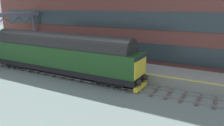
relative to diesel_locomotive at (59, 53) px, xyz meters
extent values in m
plane|color=slate|center=(0.00, -4.83, -2.49)|extent=(140.00, 140.00, 0.00)
cube|color=gray|center=(-0.72, -4.83, -2.41)|extent=(0.07, 60.00, 0.15)
cube|color=gray|center=(0.72, -4.83, -2.41)|extent=(0.07, 60.00, 0.15)
cube|color=#4D453C|center=(0.00, -15.85, -2.44)|extent=(2.50, 0.26, 0.09)
cube|color=#4D453C|center=(0.00, -14.62, -2.44)|extent=(2.50, 0.26, 0.09)
cube|color=#4D453C|center=(0.00, -13.40, -2.44)|extent=(2.50, 0.26, 0.09)
cube|color=#4D453C|center=(0.00, -12.18, -2.44)|extent=(2.50, 0.26, 0.09)
cube|color=#4D453C|center=(0.00, -10.95, -2.44)|extent=(2.50, 0.26, 0.09)
cube|color=#4D453C|center=(0.00, -9.73, -2.44)|extent=(2.50, 0.26, 0.09)
cube|color=#4D453C|center=(0.00, -8.50, -2.44)|extent=(2.50, 0.26, 0.09)
cube|color=#4D453C|center=(0.00, -7.28, -2.44)|extent=(2.50, 0.26, 0.09)
cube|color=#4D453C|center=(0.00, -6.05, -2.44)|extent=(2.50, 0.26, 0.09)
cube|color=#4D453C|center=(0.00, -4.83, -2.44)|extent=(2.50, 0.26, 0.09)
cube|color=#4D453C|center=(0.00, -3.60, -2.44)|extent=(2.50, 0.26, 0.09)
cube|color=#4D453C|center=(0.00, -2.38, -2.44)|extent=(2.50, 0.26, 0.09)
cube|color=#4D453C|center=(0.00, -1.15, -2.44)|extent=(2.50, 0.26, 0.09)
cube|color=#4D453C|center=(0.00, 0.07, -2.44)|extent=(2.50, 0.26, 0.09)
cube|color=#4D453C|center=(0.00, 1.29, -2.44)|extent=(2.50, 0.26, 0.09)
cube|color=#4D453C|center=(0.00, 2.52, -2.44)|extent=(2.50, 0.26, 0.09)
cube|color=#4D453C|center=(0.00, 3.74, -2.44)|extent=(2.50, 0.26, 0.09)
cube|color=#4D453C|center=(0.00, 4.97, -2.44)|extent=(2.50, 0.26, 0.09)
cube|color=#4D453C|center=(0.00, 6.19, -2.44)|extent=(2.50, 0.26, 0.09)
cube|color=#4D453C|center=(0.00, 7.42, -2.44)|extent=(2.50, 0.26, 0.09)
cube|color=#4D453C|center=(0.00, 8.64, -2.44)|extent=(2.50, 0.26, 0.09)
cube|color=#4D453C|center=(0.00, 9.87, -2.44)|extent=(2.50, 0.26, 0.09)
cube|color=gray|center=(3.60, -4.83, -1.99)|extent=(4.00, 44.00, 1.00)
cube|color=yellow|center=(1.75, -4.83, -1.48)|extent=(0.30, 44.00, 0.01)
cube|color=brown|center=(10.03, -2.63, 4.93)|extent=(5.61, 43.52, 14.84)
cube|color=#2B393C|center=(7.20, -2.63, -0.45)|extent=(0.06, 40.04, 2.08)
cube|color=#2B393C|center=(7.20, -2.63, 3.26)|extent=(0.06, 40.04, 2.08)
cube|color=black|center=(0.00, 0.04, -1.67)|extent=(2.56, 19.00, 0.60)
cube|color=#1D451C|center=(0.00, 0.04, -0.32)|extent=(2.70, 19.00, 2.10)
cylinder|color=black|center=(0.00, 0.04, 0.91)|extent=(2.56, 17.48, 2.57)
cube|color=yellow|center=(0.00, -9.51, -0.47)|extent=(2.65, 0.08, 1.58)
cube|color=#232D3D|center=(0.00, -9.49, 0.26)|extent=(2.38, 0.04, 0.64)
cube|color=#232D3D|center=(1.37, 0.04, -0.02)|extent=(0.04, 13.30, 0.44)
cylinder|color=black|center=(-0.75, -9.72, -1.57)|extent=(0.48, 0.35, 0.48)
cylinder|color=black|center=(0.75, -9.72, -1.57)|extent=(0.48, 0.35, 0.48)
cube|color=yellow|center=(0.00, -9.57, -2.20)|extent=(2.43, 0.36, 0.47)
cylinder|color=black|center=(0.00, -7.72, -1.97)|extent=(1.64, 1.04, 1.04)
cylinder|color=black|center=(0.00, -6.62, -1.97)|extent=(1.64, 1.04, 1.04)
cylinder|color=black|center=(0.00, -5.52, -1.97)|extent=(1.64, 1.04, 1.04)
cylinder|color=black|center=(0.00, 5.59, -1.97)|extent=(1.64, 1.04, 1.04)
cylinder|color=black|center=(0.00, 6.69, -1.97)|extent=(1.64, 1.04, 1.04)
cylinder|color=black|center=(0.00, 7.79, -1.97)|extent=(1.64, 1.04, 1.04)
cylinder|color=slate|center=(1.97, -8.34, -0.68)|extent=(0.08, 0.08, 1.60)
cube|color=black|center=(1.94, -8.34, -0.05)|extent=(0.05, 0.44, 0.36)
cube|color=white|center=(1.91, -8.34, -0.05)|extent=(0.01, 0.20, 0.24)
cylinder|color=#26373B|center=(2.86, -1.81, -1.06)|extent=(0.13, 0.13, 0.84)
cylinder|color=#26373B|center=(2.77, -1.63, -1.06)|extent=(0.13, 0.13, 0.84)
cylinder|color=#205387|center=(2.82, -1.72, -0.36)|extent=(0.46, 0.46, 0.56)
sphere|color=tan|center=(2.82, -1.72, 0.05)|extent=(0.22, 0.22, 0.22)
cylinder|color=#205387|center=(2.91, -1.91, -0.36)|extent=(0.09, 0.09, 0.52)
cylinder|color=#205387|center=(2.72, -1.54, -0.36)|extent=(0.09, 0.09, 0.52)
cylinder|color=slate|center=(6.50, 10.72, 0.52)|extent=(0.36, 0.36, 6.02)
cube|color=slate|center=(2.05, 10.72, 3.78)|extent=(9.30, 2.00, 0.50)
cylinder|color=slate|center=(0.89, 10.72, 2.93)|extent=(1.19, 0.10, 0.91)
cylinder|color=slate|center=(2.05, 10.72, 2.93)|extent=(1.15, 0.10, 0.96)
cylinder|color=slate|center=(3.21, 10.72, 2.93)|extent=(1.19, 0.10, 0.90)
cylinder|color=slate|center=(4.36, 10.72, 2.93)|extent=(1.17, 0.10, 0.94)
cylinder|color=slate|center=(5.52, 10.72, 2.93)|extent=(1.20, 0.10, 0.90)
camera|label=1|loc=(-18.06, -16.55, 4.98)|focal=35.75mm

